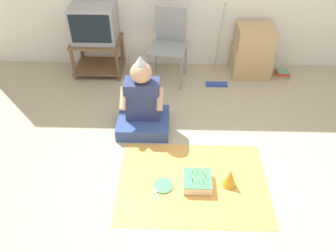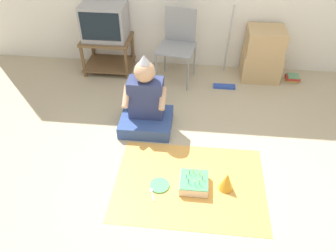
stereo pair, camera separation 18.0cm
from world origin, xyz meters
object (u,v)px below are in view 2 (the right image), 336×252
Objects in this scene: tv at (105,21)px; paper_plate at (159,185)px; dust_mop at (226,63)px; cardboard_box_stack at (263,54)px; book_pile at (292,78)px; party_hat_blue at (227,181)px; folding_chair at (178,41)px; person_seated at (146,105)px; birthday_cake at (194,183)px.

tv reaches higher than paper_plate.
tv is 1.64m from dust_mop.
dust_mop is at bearing -155.51° from cardboard_box_stack.
tv is 3.10× the size of book_pile.
dust_mop is 1.80m from party_hat_blue.
party_hat_blue is at bearing -52.25° from tv.
paper_plate is (-0.00, -1.92, -0.51)m from folding_chair.
folding_chair reaches higher than party_hat_blue.
cardboard_box_stack is at bearing 75.95° from party_hat_blue.
dust_mop is at bearing -8.42° from folding_chair.
cardboard_box_stack reaches higher than book_pile.
person_seated is (-0.88, -0.97, -0.03)m from dust_mop.
tv is 0.82× the size of cardboard_box_stack.
tv is at bearing 122.11° from birthday_cake.
cardboard_box_stack is at bearing 41.40° from person_seated.
cardboard_box_stack reaches higher than paper_plate.
folding_chair is 5.05× the size of book_pile.
tv is 3.00× the size of party_hat_blue.
tv is at bearing 172.92° from folding_chair.
folding_chair is at bearing 107.53° from party_hat_blue.
person_seated is at bearing -132.04° from dust_mop.
dust_mop reaches higher than person_seated.
party_hat_blue is (-0.50, -2.00, -0.23)m from cardboard_box_stack.
party_hat_blue is at bearing -72.47° from folding_chair.
party_hat_blue is at bearing -91.04° from dust_mop.
cardboard_box_stack is 0.63× the size of dust_mop.
tv is 2.56m from book_pile.
book_pile is 2.48m from paper_plate.
cardboard_box_stack is 2.08m from party_hat_blue.
party_hat_blue is 1.01× the size of paper_plate.
paper_plate is at bearing -118.39° from cardboard_box_stack.
person_seated is 1.02m from birthday_cake.
paper_plate is (-1.10, -2.04, -0.32)m from cardboard_box_stack.
person_seated reaches higher than party_hat_blue.
cardboard_box_stack is 2.64× the size of birthday_cake.
book_pile is 2.10m from person_seated.
tv is 0.51× the size of dust_mop.
birthday_cake is 0.29m from party_hat_blue.
cardboard_box_stack is at bearing 6.29° from folding_chair.
party_hat_blue is at bearing -115.76° from book_pile.
birthday_cake reaches higher than paper_plate.
birthday_cake is 1.39× the size of party_hat_blue.
cardboard_box_stack is 3.80× the size of book_pile.
person_seated is at bearing -59.34° from tv.
folding_chair is 1.05× the size of person_seated.
dust_mop is (-0.47, -0.21, -0.03)m from cardboard_box_stack.
tv is 3.03× the size of paper_plate.
birthday_cake is at bearing -57.89° from tv.
dust_mop reaches higher than cardboard_box_stack.
cardboard_box_stack is 0.52m from dust_mop.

